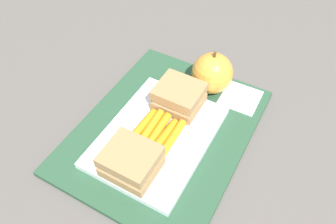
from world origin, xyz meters
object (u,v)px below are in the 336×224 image
at_px(carrot_sticks_bundle, 158,131).
at_px(paper_napkin, 240,98).
at_px(sandwich_half_left, 131,161).
at_px(apple, 212,73).
at_px(food_tray, 157,136).
at_px(sandwich_half_right, 179,96).

bearing_deg(carrot_sticks_bundle, paper_napkin, -29.53).
xyz_separation_m(sandwich_half_left, paper_napkin, (0.24, -0.09, -0.03)).
distance_m(sandwich_half_left, apple, 0.24).
xyz_separation_m(food_tray, carrot_sticks_bundle, (0.00, -0.00, 0.01)).
bearing_deg(sandwich_half_left, paper_napkin, -20.79).
bearing_deg(sandwich_half_left, food_tray, 0.00).
bearing_deg(sandwich_half_right, sandwich_half_left, 180.00).
relative_size(food_tray, sandwich_half_right, 2.88).
bearing_deg(apple, sandwich_half_right, 160.14).
height_order(sandwich_half_left, sandwich_half_right, same).
relative_size(sandwich_half_left, carrot_sticks_bundle, 1.02).
height_order(food_tray, carrot_sticks_bundle, carrot_sticks_bundle).
height_order(food_tray, sandwich_half_right, sandwich_half_right).
relative_size(sandwich_half_right, paper_napkin, 1.14).
height_order(carrot_sticks_bundle, apple, apple).
relative_size(sandwich_half_left, sandwich_half_right, 1.00).
xyz_separation_m(food_tray, apple, (0.16, -0.03, 0.03)).
bearing_deg(carrot_sticks_bundle, apple, -10.33).
bearing_deg(food_tray, apple, -10.34).
bearing_deg(sandwich_half_right, carrot_sticks_bundle, -179.87).
height_order(sandwich_half_right, apple, apple).
bearing_deg(food_tray, carrot_sticks_bundle, -11.87).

